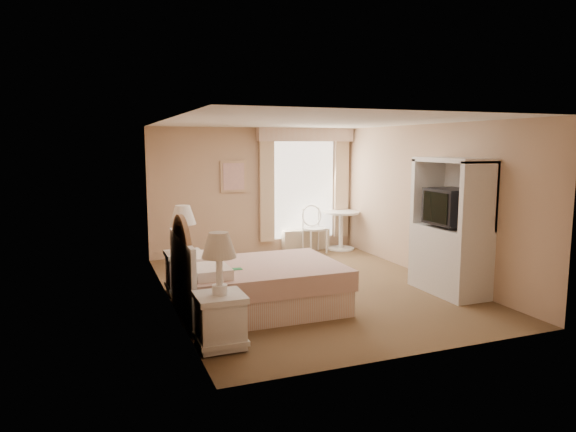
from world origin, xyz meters
name	(u,v)px	position (x,y,z in m)	size (l,w,h in m)	color
room	(310,206)	(0.00, 0.00, 1.25)	(4.21, 5.51, 2.51)	brown
window	(305,185)	(1.05, 2.65, 1.34)	(2.05, 0.22, 2.51)	white
framed_art	(234,176)	(-0.45, 2.71, 1.55)	(0.52, 0.04, 0.62)	tan
bed	(253,284)	(-1.12, -0.72, 0.34)	(2.09, 1.60, 1.41)	tan
nightstand_near	(220,306)	(-1.84, -1.83, 0.47)	(0.51, 0.51, 1.24)	silver
nightstand_far	(184,261)	(-1.84, 0.39, 0.48)	(0.53, 0.53, 1.28)	silver
round_table	(341,224)	(1.75, 2.40, 0.53)	(0.76, 0.76, 0.80)	white
cafe_chair	(313,225)	(1.11, 2.38, 0.55)	(0.49, 0.49, 0.96)	white
armoire	(451,238)	(1.81, -0.99, 0.82)	(0.60, 1.19, 1.99)	silver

